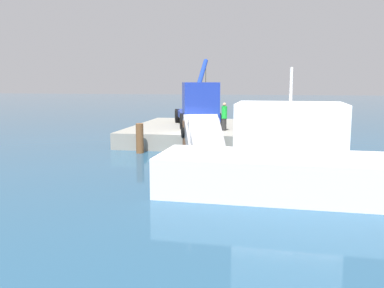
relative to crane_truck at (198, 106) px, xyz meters
name	(u,v)px	position (x,y,z in m)	size (l,w,h in m)	color
ground	(195,151)	(4.13, 0.50, -2.36)	(200.00, 200.00, 0.00)	navy
dock	(207,133)	(-0.83, 0.50, -1.87)	(10.62, 9.87, 0.97)	gray
crane_truck	(198,106)	(0.00, 0.00, 0.00)	(9.59, 3.98, 4.80)	navy
dock_worker	(224,116)	(1.89, 1.93, -0.51)	(0.34, 0.34, 1.71)	#272727
salvaged_car	(206,147)	(6.24, 1.46, -1.73)	(4.20, 3.16, 3.39)	#99999E
moored_yacht	(345,182)	(12.60, 7.20, -1.80)	(3.64, 11.97, 5.79)	white
piling_near	(140,138)	(5.19, -2.43, -1.53)	(0.42, 0.42, 1.66)	brown
piling_mid	(186,138)	(5.22, 0.22, -1.43)	(0.41, 0.41, 1.86)	brown
piling_far	(260,142)	(5.35, 4.18, -1.55)	(0.29, 0.29, 1.63)	brown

